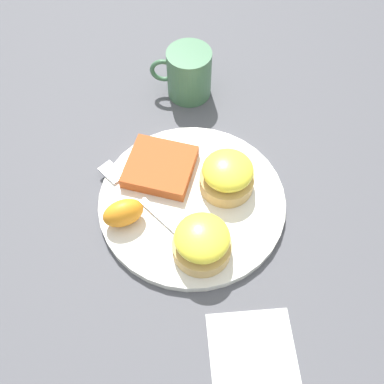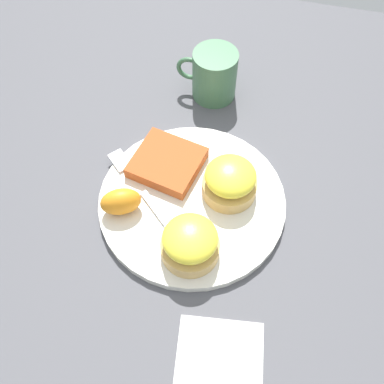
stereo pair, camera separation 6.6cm
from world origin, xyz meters
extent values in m
plane|color=#4C4C51|center=(0.00, 0.00, 0.00)|extent=(1.10, 1.10, 0.00)
cylinder|color=silver|center=(0.00, 0.00, 0.01)|extent=(0.28, 0.28, 0.01)
cylinder|color=tan|center=(-0.02, 0.08, 0.03)|extent=(0.08, 0.08, 0.02)
ellipsoid|color=yellow|center=(-0.02, 0.08, 0.06)|extent=(0.08, 0.08, 0.04)
cylinder|color=tan|center=(-0.05, -0.03, 0.03)|extent=(0.08, 0.08, 0.02)
ellipsoid|color=yellow|center=(-0.05, -0.03, 0.06)|extent=(0.08, 0.08, 0.04)
cube|color=#A84C22|center=(0.05, -0.05, 0.02)|extent=(0.12, 0.11, 0.02)
ellipsoid|color=orange|center=(0.10, 0.04, 0.04)|extent=(0.07, 0.06, 0.04)
cube|color=silver|center=(0.04, 0.04, 0.02)|extent=(0.08, 0.08, 0.00)
cube|color=silver|center=(0.13, -0.04, 0.02)|extent=(0.05, 0.04, 0.00)
cylinder|color=#42704C|center=(0.02, -0.24, 0.04)|extent=(0.08, 0.08, 0.09)
torus|color=#42704C|center=(0.06, -0.24, 0.05)|extent=(0.05, 0.01, 0.05)
cube|color=white|center=(-0.09, 0.22, 0.00)|extent=(0.12, 0.12, 0.00)
camera|label=1|loc=(-0.02, 0.35, 0.59)|focal=42.00mm
camera|label=2|loc=(-0.08, 0.34, 0.59)|focal=42.00mm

